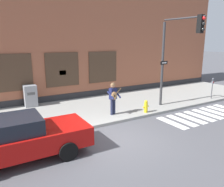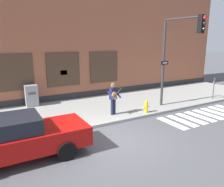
{
  "view_description": "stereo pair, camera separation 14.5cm",
  "coord_description": "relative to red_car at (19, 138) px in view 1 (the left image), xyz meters",
  "views": [
    {
      "loc": [
        -4.41,
        -7.16,
        3.93
      ],
      "look_at": [
        0.84,
        1.76,
        1.49
      ],
      "focal_mm": 35.0,
      "sensor_mm": 36.0,
      "label": 1
    },
    {
      "loc": [
        -4.29,
        -7.23,
        3.93
      ],
      "look_at": [
        0.84,
        1.76,
        1.49
      ],
      "focal_mm": 35.0,
      "sensor_mm": 36.0,
      "label": 2
    }
  ],
  "objects": [
    {
      "name": "crosswalk",
      "position": [
        9.41,
        -0.14,
        -0.76
      ],
      "size": [
        5.2,
        1.9,
        0.01
      ],
      "color": "silver",
      "rests_on": "ground"
    },
    {
      "name": "busker",
      "position": [
        4.94,
        2.1,
        0.35
      ],
      "size": [
        0.76,
        0.61,
        1.72
      ],
      "color": "#1E233D",
      "rests_on": "sidewalk"
    },
    {
      "name": "traffic_light",
      "position": [
        8.54,
        1.29,
        2.88
      ],
      "size": [
        0.74,
        2.53,
        5.1
      ],
      "color": "#2D2D30",
      "rests_on": "sidewalk"
    },
    {
      "name": "ground_plane",
      "position": [
        3.65,
        -0.3,
        -0.77
      ],
      "size": [
        160.0,
        160.0,
        0.0
      ],
      "primitive_type": "plane",
      "color": "#4C4C51"
    },
    {
      "name": "red_car",
      "position": [
        0.0,
        0.0,
        0.0
      ],
      "size": [
        4.61,
        2.01,
        1.53
      ],
      "color": "#B20F0C",
      "rests_on": "ground"
    },
    {
      "name": "utility_box",
      "position": [
        1.46,
        5.98,
        0.02
      ],
      "size": [
        0.72,
        0.62,
        1.29
      ],
      "color": "gray",
      "rests_on": "sidewalk"
    },
    {
      "name": "fire_hydrant",
      "position": [
        6.68,
        1.51,
        -0.28
      ],
      "size": [
        0.38,
        0.2,
        0.7
      ],
      "color": "gold",
      "rests_on": "sidewalk"
    },
    {
      "name": "parking_meter",
      "position": [
        12.49,
        1.61,
        0.32
      ],
      "size": [
        0.13,
        0.11,
        1.44
      ],
      "color": "#47474C",
      "rests_on": "sidewalk"
    },
    {
      "name": "sidewalk",
      "position": [
        3.65,
        3.8,
        -0.7
      ],
      "size": [
        28.0,
        5.27,
        0.15
      ],
      "color": "gray",
      "rests_on": "ground"
    },
    {
      "name": "building_backdrop",
      "position": [
        3.65,
        8.43,
        3.39
      ],
      "size": [
        28.0,
        4.06,
        8.33
      ],
      "color": "#99563D",
      "rests_on": "ground"
    }
  ]
}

